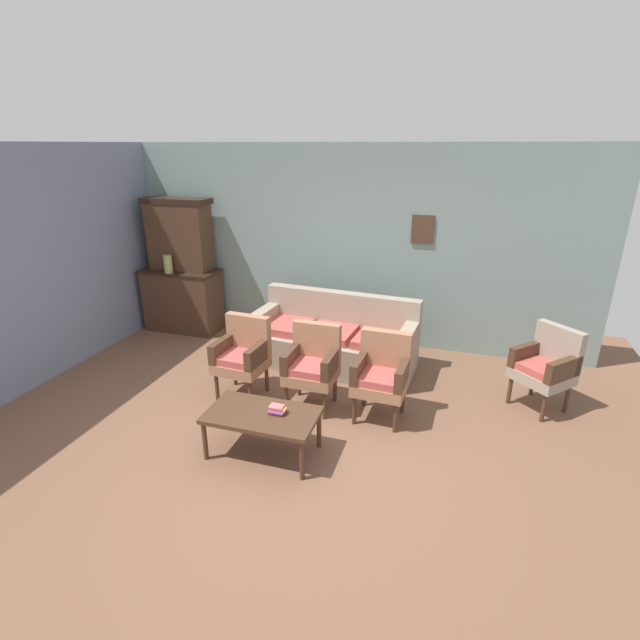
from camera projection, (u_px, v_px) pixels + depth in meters
name	position (u px, v px, depth m)	size (l,w,h in m)	color
ground_plane	(288.00, 440.00, 4.50)	(7.68, 7.68, 0.00)	brown
wall_back_with_decor	(355.00, 247.00, 6.37)	(6.40, 0.09, 2.70)	gray
side_cabinet	(183.00, 300.00, 7.05)	(1.16, 0.55, 0.93)	#472D1E
cabinet_upper_hutch	(179.00, 234.00, 6.78)	(0.99, 0.38, 1.03)	#472D1E
vase_on_cabinet	(168.00, 264.00, 6.70)	(0.12, 0.12, 0.26)	tan
floral_couch	(334.00, 341.00, 5.92)	(2.10, 0.96, 0.90)	gray
armchair_by_doorway	(243.00, 353.00, 5.17)	(0.55, 0.53, 0.90)	#9E6B4C
armchair_row_middle	(313.00, 363.00, 4.94)	(0.53, 0.50, 0.90)	#9E6B4C
armchair_near_cabinet	(382.00, 373.00, 4.73)	(0.54, 0.52, 0.90)	#9E6B4C
wingback_chair_by_fireplace	(546.00, 365.00, 4.91)	(0.71, 0.71, 0.90)	gray
coffee_table	(262.00, 417.00, 4.18)	(1.00, 0.56, 0.42)	#472D1E
book_stack_on_table	(277.00, 410.00, 4.16)	(0.16, 0.12, 0.07)	#98404F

